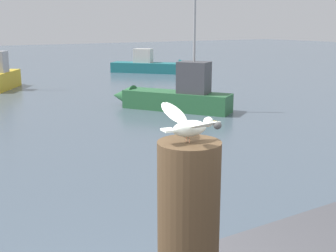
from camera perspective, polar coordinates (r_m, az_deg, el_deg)
mooring_post at (r=2.89m, az=2.68°, el=-12.75°), size 0.40×0.40×1.11m
seagull at (r=2.66m, az=2.89°, el=0.28°), size 0.39×0.69×0.20m
boat_yellow at (r=21.59m, az=-20.55°, el=6.07°), size 2.28×2.99×4.25m
boat_teal at (r=26.84m, az=-1.54°, el=7.78°), size 4.37×4.60×1.63m
boat_green at (r=15.26m, az=0.41°, el=4.06°), size 3.20×4.21×4.21m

